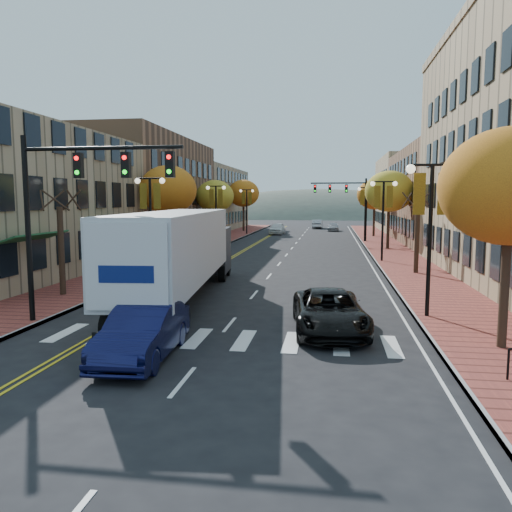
% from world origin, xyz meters
% --- Properties ---
extents(ground, '(200.00, 200.00, 0.00)m').
position_xyz_m(ground, '(0.00, 0.00, 0.00)').
color(ground, black).
rests_on(ground, ground).
extents(sidewalk_left, '(4.00, 85.00, 0.15)m').
position_xyz_m(sidewalk_left, '(-9.00, 32.50, 0.07)').
color(sidewalk_left, brown).
rests_on(sidewalk_left, ground).
extents(sidewalk_right, '(4.00, 85.00, 0.15)m').
position_xyz_m(sidewalk_right, '(9.00, 32.50, 0.07)').
color(sidewalk_right, brown).
rests_on(sidewalk_right, ground).
extents(building_left_mid, '(12.00, 24.00, 11.00)m').
position_xyz_m(building_left_mid, '(-17.00, 36.00, 5.50)').
color(building_left_mid, brown).
rests_on(building_left_mid, ground).
extents(building_left_far, '(12.00, 26.00, 9.50)m').
position_xyz_m(building_left_far, '(-17.00, 61.00, 4.75)').
color(building_left_far, '#9E8966').
rests_on(building_left_far, ground).
extents(building_right_mid, '(15.00, 24.00, 10.00)m').
position_xyz_m(building_right_mid, '(18.50, 42.00, 5.00)').
color(building_right_mid, brown).
rests_on(building_right_mid, ground).
extents(building_right_far, '(15.00, 20.00, 11.00)m').
position_xyz_m(building_right_far, '(18.50, 64.00, 5.50)').
color(building_right_far, '#9E8966').
rests_on(building_right_far, ground).
extents(tree_left_a, '(0.28, 0.28, 4.20)m').
position_xyz_m(tree_left_a, '(-9.00, 8.00, 2.25)').
color(tree_left_a, '#382619').
rests_on(tree_left_a, sidewalk_left).
extents(tree_left_b, '(4.48, 4.48, 7.21)m').
position_xyz_m(tree_left_b, '(-9.00, 24.00, 5.45)').
color(tree_left_b, '#382619').
rests_on(tree_left_b, sidewalk_left).
extents(tree_left_c, '(4.16, 4.16, 6.69)m').
position_xyz_m(tree_left_c, '(-9.00, 40.00, 5.05)').
color(tree_left_c, '#382619').
rests_on(tree_left_c, sidewalk_left).
extents(tree_left_d, '(4.61, 4.61, 7.42)m').
position_xyz_m(tree_left_d, '(-9.00, 58.00, 5.60)').
color(tree_left_d, '#382619').
rests_on(tree_left_d, sidewalk_left).
extents(tree_right_a, '(4.16, 4.16, 6.69)m').
position_xyz_m(tree_right_a, '(9.00, 2.00, 5.05)').
color(tree_right_a, '#382619').
rests_on(tree_right_a, sidewalk_right).
extents(tree_right_b, '(0.28, 0.28, 4.20)m').
position_xyz_m(tree_right_b, '(9.00, 18.00, 2.25)').
color(tree_right_b, '#382619').
rests_on(tree_right_b, sidewalk_right).
extents(tree_right_c, '(4.48, 4.48, 7.21)m').
position_xyz_m(tree_right_c, '(9.00, 34.00, 5.45)').
color(tree_right_c, '#382619').
rests_on(tree_right_c, sidewalk_right).
extents(tree_right_d, '(4.35, 4.35, 7.00)m').
position_xyz_m(tree_right_d, '(9.00, 50.00, 5.29)').
color(tree_right_d, '#382619').
rests_on(tree_right_d, sidewalk_right).
extents(lamp_left_b, '(1.96, 0.36, 6.05)m').
position_xyz_m(lamp_left_b, '(-7.50, 16.00, 4.29)').
color(lamp_left_b, black).
rests_on(lamp_left_b, ground).
extents(lamp_left_c, '(1.96, 0.36, 6.05)m').
position_xyz_m(lamp_left_c, '(-7.50, 34.00, 4.29)').
color(lamp_left_c, black).
rests_on(lamp_left_c, ground).
extents(lamp_left_d, '(1.96, 0.36, 6.05)m').
position_xyz_m(lamp_left_d, '(-7.50, 52.00, 4.29)').
color(lamp_left_d, black).
rests_on(lamp_left_d, ground).
extents(lamp_right_a, '(1.96, 0.36, 6.05)m').
position_xyz_m(lamp_right_a, '(7.50, 6.00, 4.29)').
color(lamp_right_a, black).
rests_on(lamp_right_a, ground).
extents(lamp_right_b, '(1.96, 0.36, 6.05)m').
position_xyz_m(lamp_right_b, '(7.50, 24.00, 4.29)').
color(lamp_right_b, black).
rests_on(lamp_right_b, ground).
extents(lamp_right_c, '(1.96, 0.36, 6.05)m').
position_xyz_m(lamp_right_c, '(7.50, 42.00, 4.29)').
color(lamp_right_c, black).
rests_on(lamp_right_c, ground).
extents(traffic_mast_near, '(6.10, 0.35, 7.00)m').
position_xyz_m(traffic_mast_near, '(-5.48, 3.00, 4.92)').
color(traffic_mast_near, black).
rests_on(traffic_mast_near, ground).
extents(traffic_mast_far, '(6.10, 0.34, 7.00)m').
position_xyz_m(traffic_mast_far, '(5.48, 42.00, 4.92)').
color(traffic_mast_far, black).
rests_on(traffic_mast_far, ground).
extents(semi_truck, '(4.17, 16.80, 4.16)m').
position_xyz_m(semi_truck, '(-2.98, 7.91, 2.43)').
color(semi_truck, black).
rests_on(semi_truck, ground).
extents(navy_sedan, '(1.90, 4.88, 1.58)m').
position_xyz_m(navy_sedan, '(-1.72, -0.32, 0.79)').
color(navy_sedan, '#0D0F36').
rests_on(navy_sedan, ground).
extents(black_suv, '(2.99, 5.53, 1.47)m').
position_xyz_m(black_suv, '(3.71, 3.52, 0.74)').
color(black_suv, black).
rests_on(black_suv, ground).
extents(car_far_white, '(2.08, 4.71, 1.58)m').
position_xyz_m(car_far_white, '(-3.54, 53.38, 0.79)').
color(car_far_white, white).
rests_on(car_far_white, ground).
extents(car_far_silver, '(1.70, 4.13, 1.20)m').
position_xyz_m(car_far_silver, '(3.99, 61.76, 0.60)').
color(car_far_silver, '#939299').
rests_on(car_far_silver, ground).
extents(car_far_oncoming, '(1.70, 4.38, 1.42)m').
position_xyz_m(car_far_oncoming, '(1.51, 68.33, 0.71)').
color(car_far_oncoming, '#B0AFB7').
rests_on(car_far_oncoming, ground).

